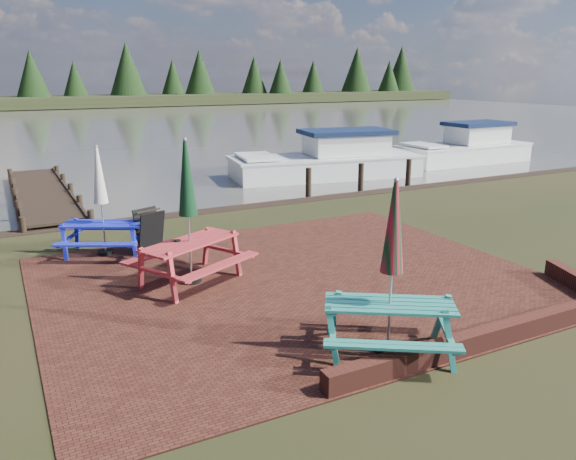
% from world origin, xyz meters
% --- Properties ---
extents(ground, '(120.00, 120.00, 0.00)m').
position_xyz_m(ground, '(0.00, 0.00, 0.00)').
color(ground, black).
rests_on(ground, ground).
extents(paving, '(9.00, 7.50, 0.02)m').
position_xyz_m(paving, '(0.00, 1.00, 0.01)').
color(paving, '#3A1912').
rests_on(paving, ground).
extents(brick_wall, '(6.21, 1.79, 0.30)m').
position_xyz_m(brick_wall, '(2.15, -2.42, 0.15)').
color(brick_wall, '#4C1E16').
rests_on(brick_wall, ground).
extents(water, '(120.00, 60.00, 0.02)m').
position_xyz_m(water, '(0.00, 37.00, 0.00)').
color(water, '#4C4841').
rests_on(water, ground).
extents(far_treeline, '(120.00, 10.00, 8.10)m').
position_xyz_m(far_treeline, '(0.00, 66.00, 3.28)').
color(far_treeline, black).
rests_on(far_treeline, ground).
extents(picnic_table_teal, '(2.33, 2.27, 2.44)m').
position_xyz_m(picnic_table_teal, '(-0.14, -2.06, 0.86)').
color(picnic_table_teal, teal).
rests_on(picnic_table_teal, ground).
extents(picnic_table_red, '(2.47, 2.38, 2.65)m').
position_xyz_m(picnic_table_red, '(-1.71, 1.82, 0.93)').
color(picnic_table_red, '#AC2C30').
rests_on(picnic_table_red, ground).
extents(picnic_table_blue, '(2.17, 2.09, 2.32)m').
position_xyz_m(picnic_table_blue, '(-2.82, 4.30, 0.81)').
color(picnic_table_blue, '#1A23C7').
rests_on(picnic_table_blue, ground).
extents(chalkboard, '(0.63, 0.75, 0.95)m').
position_xyz_m(chalkboard, '(-1.93, 3.96, 0.49)').
color(chalkboard, black).
rests_on(chalkboard, ground).
extents(jetty, '(1.76, 9.08, 1.00)m').
position_xyz_m(jetty, '(-3.50, 11.28, 0.11)').
color(jetty, black).
rests_on(jetty, ground).
extents(boat_near, '(7.74, 3.72, 2.01)m').
position_xyz_m(boat_near, '(6.94, 11.02, 0.40)').
color(boat_near, silver).
rests_on(boat_near, ground).
extents(boat_far, '(6.43, 2.32, 2.00)m').
position_xyz_m(boat_far, '(14.47, 11.31, 0.40)').
color(boat_far, silver).
rests_on(boat_far, ground).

